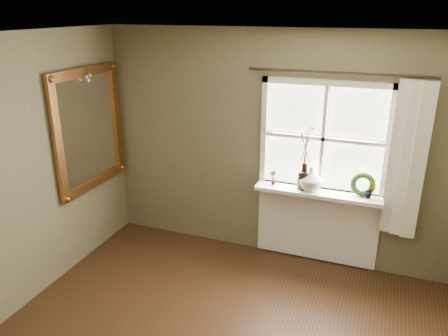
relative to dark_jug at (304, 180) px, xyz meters
name	(u,v)px	position (x,y,z in m)	size (l,w,h in m)	color
ceiling	(180,43)	(-0.39, -2.12, 1.58)	(4.50, 4.50, 0.00)	silver
wall_back	(274,147)	(-0.39, 0.18, 0.28)	(4.00, 0.10, 2.60)	brown
window_frame	(323,139)	(0.16, 0.11, 0.46)	(1.36, 0.06, 1.24)	white
window_sill	(318,193)	(0.16, 0.00, -0.12)	(1.36, 0.26, 0.04)	white
window_apron	(316,224)	(0.16, 0.11, -0.56)	(1.36, 0.04, 0.88)	white
dark_jug	(304,180)	(0.00, 0.00, 0.00)	(0.14, 0.14, 0.21)	black
cream_vase	(311,179)	(0.08, 0.00, 0.03)	(0.25, 0.25, 0.26)	beige
wreath	(363,187)	(0.61, 0.04, -0.01)	(0.26, 0.26, 0.06)	#253F1C
potted_plant_left	(273,177)	(-0.34, 0.00, -0.02)	(0.09, 0.06, 0.17)	#253F1C
potted_plant_right	(370,190)	(0.69, 0.00, -0.01)	(0.10, 0.08, 0.18)	#253F1C
curtain	(407,161)	(1.00, 0.01, 0.34)	(0.36, 0.12, 1.59)	silver
curtain_rod	(338,73)	(0.26, 0.05, 1.16)	(0.03, 0.03, 1.84)	black
gilt_mirror	(89,129)	(-2.35, -0.51, 0.48)	(0.10, 1.15, 1.38)	white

